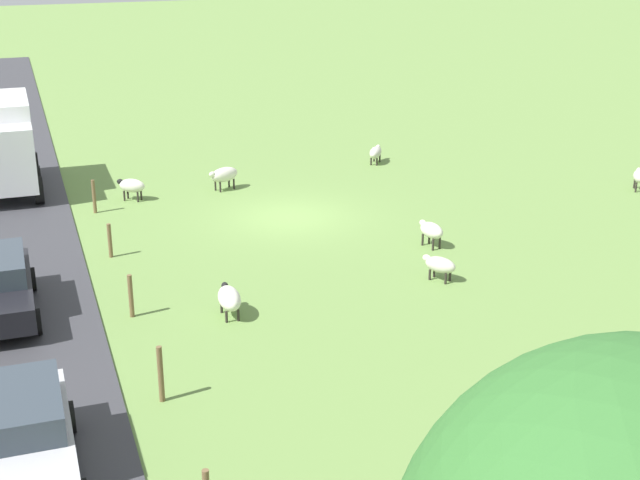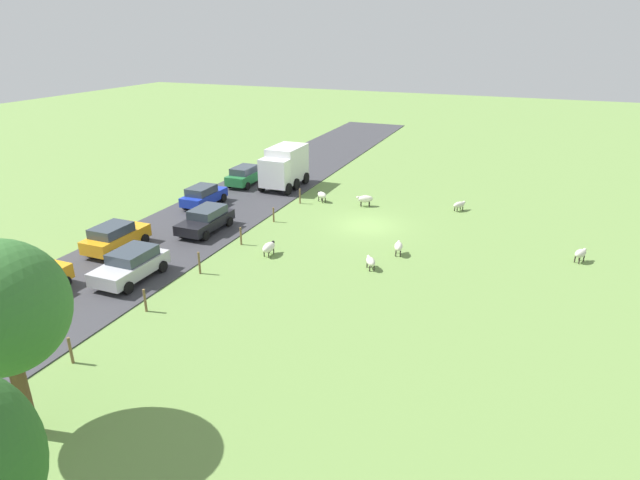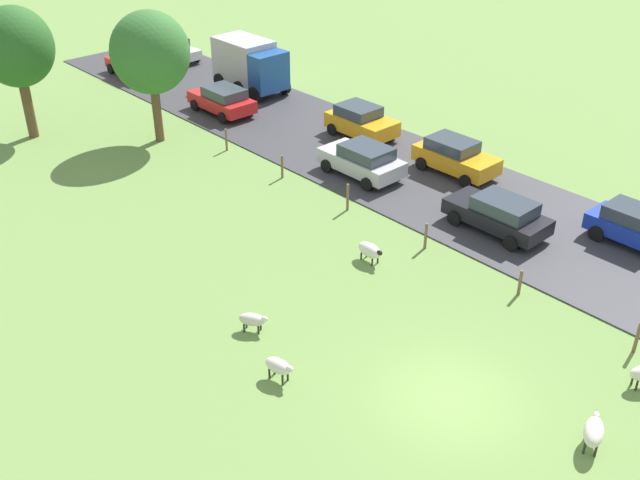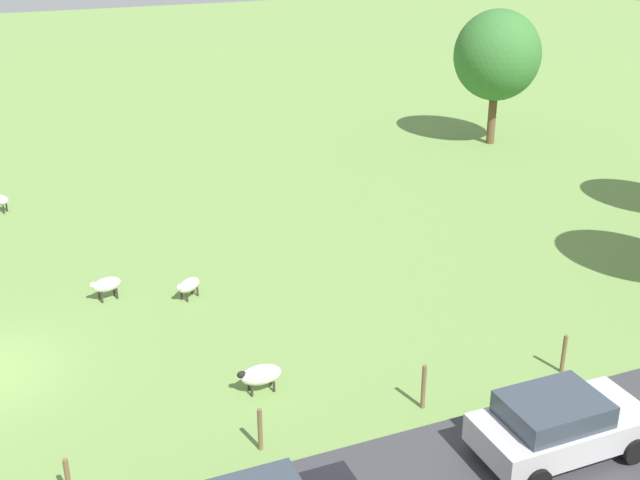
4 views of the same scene
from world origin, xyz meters
TOP-DOWN VIEW (x-y plane):
  - ground_plane at (0.00, 0.00)m, footprint 160.00×160.00m
  - road_strip at (11.01, 0.00)m, footprint 8.00×80.00m
  - sheep_0 at (3.85, 7.11)m, footprint 0.59×1.24m
  - sheep_1 at (-13.21, 1.25)m, footprint 0.87×1.04m
  - sheep_2 at (4.80, -3.68)m, footprint 1.07×0.95m
  - sheep_3 at (-2.30, 6.69)m, footprint 0.89×1.03m
  - sheep_4 at (-3.25, 4.17)m, footprint 0.66×1.10m
  - sheep_5 at (-5.40, -5.51)m, footprint 0.98×1.16m
  - sheep_6 at (1.36, -3.90)m, footprint 1.30×0.97m
  - tree_2 at (4.39, 23.26)m, footprint 4.02×4.02m
  - fence_post_0 at (6.22, -2.67)m, footprint 0.12×0.12m
  - fence_post_1 at (6.22, 1.81)m, footprint 0.12×0.12m
  - fence_post_2 at (6.22, 6.29)m, footprint 0.12×0.12m
  - fence_post_3 at (6.22, 10.78)m, footprint 0.12×0.12m
  - fence_post_4 at (6.22, 15.26)m, footprint 0.12×0.12m
  - fence_post_5 at (6.22, 19.74)m, footprint 0.12×0.12m
  - truck_0 at (9.15, -6.16)m, footprint 2.67×4.91m
  - car_0 at (12.57, -5.53)m, footprint 1.95×4.30m
  - car_1 at (12.69, 9.99)m, footprint 2.06×4.13m
  - car_2 at (9.16, 12.76)m, footprint 2.20×4.22m
  - car_3 at (9.50, 5.15)m, footprint 2.10×4.40m
  - car_5 at (12.67, 0.70)m, footprint 1.94×3.97m
  - car_6 at (12.59, 16.26)m, footprint 2.20×3.85m

SIDE VIEW (x-z plane):
  - ground_plane at x=0.00m, z-range 0.00..0.00m
  - road_strip at x=11.01m, z-range 0.00..0.06m
  - sheep_5 at x=-5.40m, z-range 0.12..0.81m
  - sheep_3 at x=-2.30m, z-range 0.12..0.82m
  - sheep_0 at x=3.85m, z-range 0.12..0.91m
  - fence_post_1 at x=6.22m, z-range 0.00..1.05m
  - sheep_4 at x=-3.25m, z-range 0.15..0.94m
  - sheep_1 at x=-13.21m, z-range 0.15..0.94m
  - sheep_2 at x=4.80m, z-range 0.15..0.95m
  - fence_post_2 at x=6.22m, z-range 0.00..1.15m
  - sheep_6 at x=1.36m, z-range 0.15..1.00m
  - fence_post_4 at x=6.22m, z-range 0.00..1.17m
  - fence_post_0 at x=6.22m, z-range 0.00..1.17m
  - fence_post_5 at x=6.22m, z-range 0.00..1.18m
  - fence_post_3 at x=6.22m, z-range 0.00..1.28m
  - car_3 at x=9.50m, z-range 0.10..1.62m
  - car_5 at x=12.67m, z-range 0.09..1.64m
  - car_2 at x=9.16m, z-range 0.09..1.68m
  - car_0 at x=12.57m, z-range 0.09..1.73m
  - car_1 at x=12.69m, z-range 0.09..1.74m
  - car_6 at x=12.59m, z-range 0.09..1.77m
  - truck_0 at x=9.15m, z-range 0.17..3.54m
  - tree_2 at x=4.39m, z-range 1.30..8.15m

